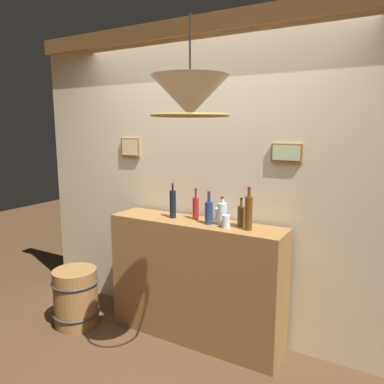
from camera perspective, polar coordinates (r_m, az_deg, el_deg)
The scene contains 12 objects.
panelled_rear_partition at distance 3.19m, azimuth 2.73°, elevation 3.18°, with size 3.74×0.15×2.68m.
bar_shelf_unit at distance 3.21m, azimuth 0.46°, elevation -13.48°, with size 1.51×0.36×1.03m, color olive.
liquor_bottle_gin at distance 3.13m, azimuth -2.97°, elevation -1.81°, with size 0.05×0.05×0.30m.
liquor_bottle_tequila at distance 2.78m, azimuth 8.71°, elevation -3.12°, with size 0.06×0.06×0.33m.
liquor_bottle_sherry at distance 2.91m, azimuth 4.70°, elevation -3.32°, with size 0.07×0.07×0.23m.
liquor_bottle_bourbon at distance 3.08m, azimuth 0.58°, elevation -2.45°, with size 0.05×0.05×0.26m.
liquor_bottle_amaro at distance 2.93m, azimuth 2.61°, elevation -3.08°, with size 0.06×0.06×0.26m.
liquor_bottle_vodka at distance 2.89m, azimuth 7.56°, elevation -3.63°, with size 0.06×0.06×0.23m.
glass_tumbler_rocks at distance 3.06m, azimuth 4.34°, elevation -3.46°, with size 0.08×0.08×0.10m.
glass_tumbler_highball at distance 2.84m, azimuth 5.28°, elevation -4.55°, with size 0.06×0.06×0.10m.
pendant_lamp at distance 2.18m, azimuth -0.31°, elevation 14.36°, with size 0.46×0.46×0.56m.
wooden_barrel at distance 3.68m, azimuth -17.45°, elevation -15.17°, with size 0.42×0.42×0.52m.
Camera 1 is at (1.45, -1.72, 1.79)m, focal length 34.63 mm.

